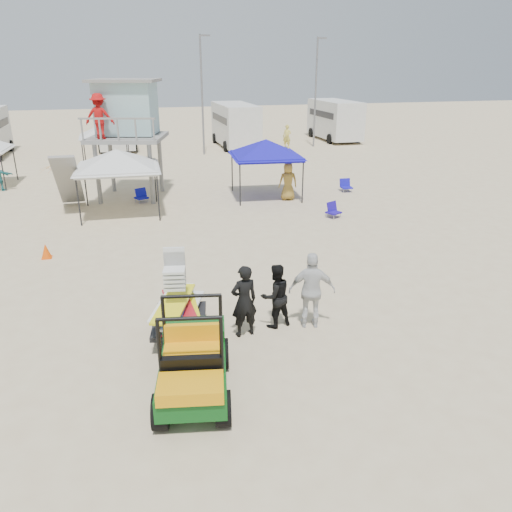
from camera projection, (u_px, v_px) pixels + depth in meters
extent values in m
plane|color=beige|center=(269.00, 360.00, 11.01)|extent=(140.00, 140.00, 0.00)
cube|color=#0B4814|center=(193.00, 370.00, 9.69)|extent=(1.70, 2.72, 0.45)
cube|color=orange|center=(193.00, 358.00, 9.59)|extent=(1.27, 0.91, 0.24)
cylinder|color=black|center=(170.00, 414.00, 8.81)|extent=(0.40, 0.69, 0.65)
cube|color=black|center=(180.00, 320.00, 11.80)|extent=(1.51, 1.96, 0.11)
cylinder|color=black|center=(159.00, 331.00, 11.75)|extent=(0.27, 0.49, 0.46)
imported|color=black|center=(244.00, 301.00, 11.73)|extent=(0.72, 0.54, 1.80)
imported|color=black|center=(275.00, 296.00, 12.18)|extent=(0.92, 0.79, 1.63)
imported|color=silver|center=(312.00, 291.00, 12.11)|extent=(1.22, 0.77, 1.94)
cylinder|color=gray|center=(104.00, 175.00, 22.60)|extent=(0.20, 0.20, 2.79)
cube|color=gray|center=(128.00, 138.00, 23.46)|extent=(4.08, 4.08, 0.18)
cube|color=#94BCC0|center=(125.00, 108.00, 23.30)|extent=(3.05, 2.81, 2.34)
imported|color=#B20F0F|center=(105.00, 117.00, 21.86)|extent=(1.26, 0.73, 1.96)
cylinder|color=black|center=(244.00, 184.00, 22.54)|extent=(0.06, 0.06, 2.04)
pyramid|color=#1510B2|center=(266.00, 139.00, 23.58)|extent=(3.37, 3.37, 0.80)
cube|color=#1510B2|center=(266.00, 156.00, 23.87)|extent=(3.37, 3.37, 0.18)
cylinder|color=black|center=(80.00, 202.00, 19.77)|extent=(0.06, 0.06, 2.02)
pyramid|color=silver|center=(116.00, 149.00, 20.92)|extent=(3.39, 3.39, 0.80)
cube|color=silver|center=(118.00, 168.00, 21.21)|extent=(3.39, 3.39, 0.18)
cylinder|color=black|center=(82.00, 155.00, 30.21)|extent=(0.06, 0.06, 1.90)
pyramid|color=silver|center=(103.00, 123.00, 31.14)|extent=(2.94, 2.94, 0.80)
cube|color=silver|center=(104.00, 136.00, 31.43)|extent=(2.94, 2.94, 0.18)
imported|color=orange|center=(61.00, 181.00, 24.01)|extent=(2.64, 2.63, 1.70)
cone|color=#F85107|center=(46.00, 251.00, 16.72)|extent=(0.34, 0.34, 0.50)
cube|color=#0F12A3|center=(141.00, 198.00, 23.49)|extent=(0.71, 0.69, 0.06)
cube|color=#0F12A3|center=(141.00, 192.00, 23.64)|extent=(0.56, 0.40, 0.44)
cylinder|color=#B2B2B7|center=(137.00, 202.00, 23.30)|extent=(0.03, 0.03, 0.20)
cube|color=#1E0E99|center=(334.00, 212.00, 21.17)|extent=(0.71, 0.69, 0.06)
cube|color=#1E0E99|center=(332.00, 206.00, 21.31)|extent=(0.56, 0.40, 0.44)
cylinder|color=#B2B2B7|center=(330.00, 217.00, 20.98)|extent=(0.03, 0.03, 0.20)
cube|color=#1510B1|center=(347.00, 187.00, 25.46)|extent=(0.57, 0.54, 0.06)
cube|color=#1510B1|center=(345.00, 183.00, 25.60)|extent=(0.55, 0.21, 0.44)
cylinder|color=#B2B2B7|center=(344.00, 191.00, 25.27)|extent=(0.03, 0.03, 0.20)
cube|color=silver|center=(116.00, 125.00, 38.07)|extent=(2.50, 6.50, 3.00)
cube|color=black|center=(115.00, 119.00, 37.90)|extent=(2.54, 5.20, 0.50)
cylinder|color=black|center=(100.00, 148.00, 36.38)|extent=(0.25, 0.80, 0.80)
cube|color=silver|center=(235.00, 124.00, 38.87)|extent=(2.50, 7.00, 3.00)
cube|color=black|center=(235.00, 118.00, 38.71)|extent=(2.54, 5.60, 0.50)
cylinder|color=black|center=(226.00, 146.00, 37.04)|extent=(0.25, 0.80, 0.80)
cube|color=silver|center=(335.00, 119.00, 42.38)|extent=(2.50, 6.60, 3.00)
cube|color=black|center=(335.00, 113.00, 42.22)|extent=(2.54, 5.28, 0.50)
cylinder|color=black|center=(330.00, 139.00, 40.66)|extent=(0.25, 0.80, 0.80)
cylinder|color=slate|center=(202.00, 97.00, 34.64)|extent=(0.14, 0.14, 8.00)
cylinder|color=slate|center=(316.00, 94.00, 38.15)|extent=(0.14, 0.14, 8.00)
imported|color=olive|center=(288.00, 181.00, 23.72)|extent=(0.94, 0.68, 1.79)
imported|color=#DFCC53|center=(287.00, 137.00, 38.36)|extent=(0.77, 0.76, 1.79)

